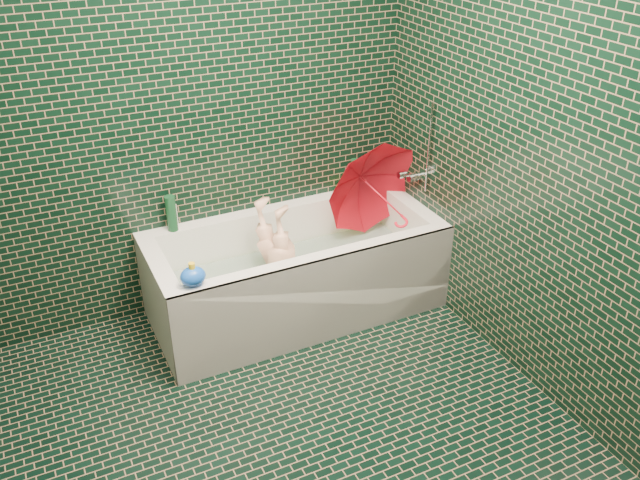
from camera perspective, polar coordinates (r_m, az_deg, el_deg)
name	(u,v)px	position (r m, az deg, el deg)	size (l,w,h in m)	color
floor	(298,446)	(3.35, -1.86, -16.93)	(2.80, 2.80, 0.00)	black
wall_back	(189,105)	(3.82, -10.99, 11.08)	(2.80, 2.80, 0.00)	black
wall_front	(550,472)	(1.65, 18.77, -18.04)	(2.80, 2.80, 0.00)	black
wall_right	(554,154)	(3.28, 19.10, 6.85)	(2.80, 2.80, 0.00)	black
bathtub	(297,281)	(4.07, -1.96, -3.47)	(1.70, 0.75, 0.55)	white
bath_mat	(296,287)	(4.11, -2.04, -4.00)	(1.35, 0.47, 0.01)	green
water	(295,267)	(4.03, -2.08, -2.29)	(1.48, 0.53, 0.00)	silver
faucet	(417,171)	(4.16, 8.21, 5.81)	(0.18, 0.19, 0.55)	silver
child	(282,269)	(4.00, -3.25, -2.42)	(0.32, 0.21, 0.88)	#F2B797
umbrella	(383,198)	(4.12, 5.32, 3.54)	(0.62, 0.62, 0.54)	red
soap_bottle_a	(388,185)	(4.47, 5.75, 4.60)	(0.09, 0.09, 0.24)	white
soap_bottle_b	(370,187)	(4.44, 4.27, 4.47)	(0.09, 0.10, 0.21)	#4F1C6C
soap_bottle_c	(364,189)	(4.40, 3.71, 4.28)	(0.15, 0.15, 0.19)	#124022
bottle_right_tall	(355,177)	(4.30, 2.95, 5.36)	(0.06, 0.06, 0.23)	#124022
bottle_right_pump	(386,171)	(4.46, 5.56, 5.80)	(0.05, 0.05, 0.17)	silver
bottle_left_tall	(171,213)	(3.95, -12.41, 2.20)	(0.06, 0.06, 0.21)	#124022
bottle_left_short	(173,217)	(3.97, -12.26, 1.91)	(0.05, 0.05, 0.15)	white
rubber_duck	(343,186)	(4.34, 1.97, 4.55)	(0.11, 0.08, 0.09)	yellow
bath_toy	(193,276)	(3.44, -10.66, -3.01)	(0.13, 0.11, 0.13)	blue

